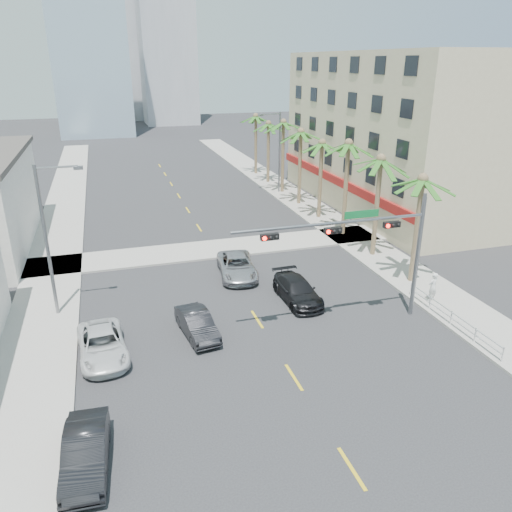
{
  "coord_description": "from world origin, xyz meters",
  "views": [
    {
      "loc": [
        -7.6,
        -14.71,
        14.15
      ],
      "look_at": [
        0.31,
        11.24,
        3.5
      ],
      "focal_mm": 35.0,
      "sensor_mm": 36.0,
      "label": 1
    }
  ],
  "objects_px": {
    "car_lane_center": "(237,266)",
    "pedestrian": "(433,287)",
    "car_parked_mid": "(86,452)",
    "car_lane_left": "(197,324)",
    "traffic_signal_mast": "(370,240)",
    "car_lane_right": "(297,290)",
    "car_parked_far": "(102,345)"
  },
  "relations": [
    {
      "from": "traffic_signal_mast",
      "to": "car_lane_center",
      "type": "xyz_separation_m",
      "value": [
        -5.25,
        8.56,
        -4.33
      ]
    },
    {
      "from": "traffic_signal_mast",
      "to": "car_lane_right",
      "type": "distance_m",
      "value": 6.28
    },
    {
      "from": "car_parked_mid",
      "to": "car_parked_far",
      "type": "distance_m",
      "value": 7.65
    },
    {
      "from": "car_parked_far",
      "to": "car_lane_left",
      "type": "height_order",
      "value": "car_parked_far"
    },
    {
      "from": "car_parked_mid",
      "to": "pedestrian",
      "type": "bearing_deg",
      "value": 24.93
    },
    {
      "from": "car_lane_center",
      "to": "pedestrian",
      "type": "xyz_separation_m",
      "value": [
        10.56,
        -7.56,
        0.34
      ]
    },
    {
      "from": "car_parked_mid",
      "to": "car_lane_right",
      "type": "xyz_separation_m",
      "value": [
        12.55,
        10.72,
        -0.01
      ]
    },
    {
      "from": "car_lane_center",
      "to": "car_lane_right",
      "type": "xyz_separation_m",
      "value": [
        2.61,
        -4.88,
        -0.02
      ]
    },
    {
      "from": "car_parked_far",
      "to": "car_lane_center",
      "type": "height_order",
      "value": "car_lane_center"
    },
    {
      "from": "car_parked_mid",
      "to": "car_lane_right",
      "type": "bearing_deg",
      "value": 44.02
    },
    {
      "from": "car_lane_center",
      "to": "car_lane_left",
      "type": "bearing_deg",
      "value": -113.27
    },
    {
      "from": "car_parked_far",
      "to": "car_parked_mid",
      "type": "bearing_deg",
      "value": -99.89
    },
    {
      "from": "car_lane_right",
      "to": "pedestrian",
      "type": "height_order",
      "value": "pedestrian"
    },
    {
      "from": "car_lane_center",
      "to": "pedestrian",
      "type": "height_order",
      "value": "pedestrian"
    },
    {
      "from": "traffic_signal_mast",
      "to": "car_lane_center",
      "type": "relative_size",
      "value": 2.11
    },
    {
      "from": "pedestrian",
      "to": "car_lane_right",
      "type": "bearing_deg",
      "value": -37.0
    },
    {
      "from": "car_parked_mid",
      "to": "car_lane_center",
      "type": "height_order",
      "value": "car_lane_center"
    },
    {
      "from": "traffic_signal_mast",
      "to": "car_parked_mid",
      "type": "xyz_separation_m",
      "value": [
        -15.18,
        -7.04,
        -4.34
      ]
    },
    {
      "from": "car_lane_center",
      "to": "car_lane_right",
      "type": "relative_size",
      "value": 1.08
    },
    {
      "from": "car_lane_left",
      "to": "car_parked_far",
      "type": "bearing_deg",
      "value": -179.49
    },
    {
      "from": "car_parked_far",
      "to": "car_lane_left",
      "type": "distance_m",
      "value": 5.07
    },
    {
      "from": "car_parked_mid",
      "to": "pedestrian",
      "type": "distance_m",
      "value": 22.02
    },
    {
      "from": "car_lane_left",
      "to": "car_lane_right",
      "type": "xyz_separation_m",
      "value": [
        6.82,
        2.37,
        0.03
      ]
    },
    {
      "from": "car_parked_far",
      "to": "car_lane_right",
      "type": "height_order",
      "value": "car_lane_right"
    },
    {
      "from": "pedestrian",
      "to": "car_parked_mid",
      "type": "bearing_deg",
      "value": 3.07
    },
    {
      "from": "car_parked_far",
      "to": "car_lane_left",
      "type": "bearing_deg",
      "value": 3.89
    },
    {
      "from": "car_lane_left",
      "to": "traffic_signal_mast",
      "type": "bearing_deg",
      "value": -15.83
    },
    {
      "from": "car_lane_center",
      "to": "pedestrian",
      "type": "distance_m",
      "value": 12.99
    },
    {
      "from": "car_parked_mid",
      "to": "traffic_signal_mast",
      "type": "bearing_deg",
      "value": 28.37
    },
    {
      "from": "traffic_signal_mast",
      "to": "car_parked_mid",
      "type": "distance_m",
      "value": 17.29
    },
    {
      "from": "car_lane_left",
      "to": "pedestrian",
      "type": "xyz_separation_m",
      "value": [
        14.76,
        -0.31,
        0.39
      ]
    },
    {
      "from": "car_parked_mid",
      "to": "car_lane_left",
      "type": "xyz_separation_m",
      "value": [
        5.73,
        8.36,
        -0.04
      ]
    }
  ]
}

